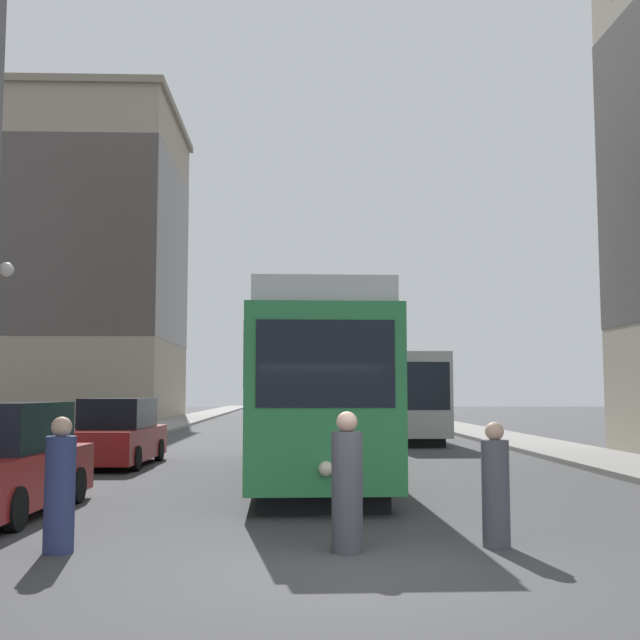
{
  "coord_description": "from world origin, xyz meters",
  "views": [
    {
      "loc": [
        -0.65,
        -8.98,
        1.99
      ],
      "look_at": [
        -0.08,
        8.37,
        3.58
      ],
      "focal_mm": 44.4,
      "sensor_mm": 36.0,
      "label": 1
    }
  ],
  "objects_px": {
    "transit_bus": "(393,393)",
    "parked_car_left_mid": "(118,434)",
    "pedestrian_crossing_near": "(60,489)",
    "pedestrian_crossing_far": "(496,488)",
    "streetcar": "(310,388)",
    "pedestrian_on_sidewalk": "(347,486)"
  },
  "relations": [
    {
      "from": "streetcar",
      "to": "pedestrian_crossing_far",
      "type": "bearing_deg",
      "value": -76.6
    },
    {
      "from": "pedestrian_on_sidewalk",
      "to": "parked_car_left_mid",
      "type": "bearing_deg",
      "value": 8.04
    },
    {
      "from": "streetcar",
      "to": "transit_bus",
      "type": "relative_size",
      "value": 1.11
    },
    {
      "from": "streetcar",
      "to": "parked_car_left_mid",
      "type": "relative_size",
      "value": 2.76
    },
    {
      "from": "transit_bus",
      "to": "pedestrian_crossing_near",
      "type": "distance_m",
      "value": 24.79
    },
    {
      "from": "parked_car_left_mid",
      "to": "pedestrian_crossing_far",
      "type": "bearing_deg",
      "value": -55.44
    },
    {
      "from": "pedestrian_crossing_far",
      "to": "pedestrian_on_sidewalk",
      "type": "bearing_deg",
      "value": 169.48
    },
    {
      "from": "streetcar",
      "to": "pedestrian_crossing_near",
      "type": "bearing_deg",
      "value": -111.54
    },
    {
      "from": "pedestrian_crossing_near",
      "to": "pedestrian_on_sidewalk",
      "type": "relative_size",
      "value": 0.96
    },
    {
      "from": "parked_car_left_mid",
      "to": "pedestrian_crossing_near",
      "type": "bearing_deg",
      "value": -79.05
    },
    {
      "from": "pedestrian_crossing_far",
      "to": "pedestrian_on_sidewalk",
      "type": "xyz_separation_m",
      "value": [
        -1.95,
        -0.28,
        0.07
      ]
    },
    {
      "from": "parked_car_left_mid",
      "to": "transit_bus",
      "type": "bearing_deg",
      "value": 54.69
    },
    {
      "from": "pedestrian_on_sidewalk",
      "to": "streetcar",
      "type": "bearing_deg",
      "value": -14.87
    },
    {
      "from": "transit_bus",
      "to": "pedestrian_on_sidewalk",
      "type": "distance_m",
      "value": 24.08
    },
    {
      "from": "pedestrian_on_sidewalk",
      "to": "pedestrian_crossing_near",
      "type": "bearing_deg",
      "value": 71.89
    },
    {
      "from": "pedestrian_crossing_near",
      "to": "pedestrian_crossing_far",
      "type": "relative_size",
      "value": 1.05
    },
    {
      "from": "streetcar",
      "to": "parked_car_left_mid",
      "type": "bearing_deg",
      "value": 149.64
    },
    {
      "from": "pedestrian_crossing_far",
      "to": "pedestrian_crossing_near",
      "type": "bearing_deg",
      "value": 163.39
    },
    {
      "from": "transit_bus",
      "to": "pedestrian_crossing_far",
      "type": "distance_m",
      "value": 23.59
    },
    {
      "from": "pedestrian_crossing_near",
      "to": "pedestrian_crossing_far",
      "type": "distance_m",
      "value": 5.55
    },
    {
      "from": "streetcar",
      "to": "pedestrian_crossing_near",
      "type": "relative_size",
      "value": 7.81
    },
    {
      "from": "transit_bus",
      "to": "parked_car_left_mid",
      "type": "relative_size",
      "value": 2.5
    }
  ]
}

